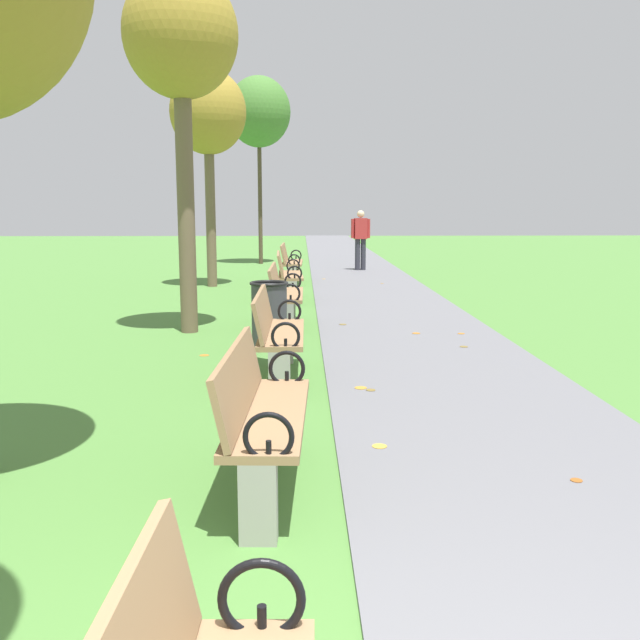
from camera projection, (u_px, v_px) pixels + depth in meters
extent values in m
cube|color=slate|center=(355.00, 269.00, 19.31)|extent=(2.49, 44.00, 0.02)
torus|color=black|center=(262.00, 600.00, 2.10)|extent=(0.27, 0.04, 0.27)
cylinder|color=black|center=(262.00, 624.00, 2.11)|extent=(0.03, 0.03, 0.12)
cube|color=#93704C|center=(270.00, 415.00, 4.35)|extent=(0.51, 1.62, 0.05)
cube|color=#93704C|center=(239.00, 380.00, 4.31)|extent=(0.19, 1.60, 0.40)
cube|color=#99968E|center=(258.00, 502.00, 3.66)|extent=(0.20, 0.13, 0.45)
cube|color=#99968E|center=(279.00, 417.00, 5.12)|extent=(0.20, 0.13, 0.45)
torus|color=black|center=(269.00, 437.00, 3.58)|extent=(0.27, 0.04, 0.27)
cylinder|color=black|center=(269.00, 452.00, 3.59)|extent=(0.03, 0.03, 0.12)
torus|color=black|center=(287.00, 369.00, 5.08)|extent=(0.27, 0.04, 0.27)
cylinder|color=black|center=(287.00, 379.00, 5.09)|extent=(0.03, 0.03, 0.12)
cube|color=#93704C|center=(282.00, 334.00, 7.09)|extent=(0.45, 1.60, 0.05)
cube|color=#93704C|center=(263.00, 312.00, 7.05)|extent=(0.13, 1.60, 0.40)
cube|color=#99968E|center=(279.00, 375.00, 6.40)|extent=(0.20, 0.12, 0.45)
cube|color=#99968E|center=(284.00, 343.00, 7.86)|extent=(0.20, 0.12, 0.45)
torus|color=black|center=(286.00, 336.00, 6.32)|extent=(0.27, 0.03, 0.27)
cylinder|color=black|center=(286.00, 345.00, 6.34)|extent=(0.03, 0.03, 0.12)
torus|color=black|center=(289.00, 311.00, 7.82)|extent=(0.27, 0.03, 0.27)
cylinder|color=black|center=(290.00, 318.00, 7.84)|extent=(0.03, 0.03, 0.12)
cube|color=#93704C|center=(288.00, 295.00, 10.18)|extent=(0.45, 1.60, 0.05)
cube|color=#93704C|center=(275.00, 280.00, 10.14)|extent=(0.13, 1.60, 0.40)
cube|color=#99968E|center=(286.00, 320.00, 9.49)|extent=(0.20, 0.12, 0.45)
cube|color=#99968E|center=(289.00, 305.00, 10.95)|extent=(0.20, 0.12, 0.45)
torus|color=black|center=(291.00, 294.00, 9.41)|extent=(0.27, 0.03, 0.27)
cylinder|color=black|center=(291.00, 299.00, 9.42)|extent=(0.03, 0.03, 0.12)
torus|color=black|center=(293.00, 281.00, 10.91)|extent=(0.27, 0.03, 0.27)
cylinder|color=black|center=(293.00, 286.00, 10.92)|extent=(0.03, 0.03, 0.12)
cube|color=#93704C|center=(291.00, 275.00, 13.00)|extent=(0.49, 1.61, 0.05)
cube|color=#93704C|center=(280.00, 263.00, 12.96)|extent=(0.17, 1.60, 0.40)
cube|color=#99968E|center=(291.00, 294.00, 12.31)|extent=(0.20, 0.13, 0.45)
cube|color=#99968E|center=(290.00, 284.00, 13.77)|extent=(0.20, 0.13, 0.45)
torus|color=black|center=(295.00, 273.00, 12.24)|extent=(0.27, 0.04, 0.27)
cylinder|color=black|center=(295.00, 278.00, 12.25)|extent=(0.03, 0.03, 0.12)
torus|color=black|center=(293.00, 266.00, 13.74)|extent=(0.27, 0.04, 0.27)
cylinder|color=black|center=(293.00, 270.00, 13.75)|extent=(0.03, 0.03, 0.12)
cube|color=#93704C|center=(293.00, 263.00, 15.90)|extent=(0.47, 1.61, 0.05)
cube|color=#93704C|center=(284.00, 253.00, 15.86)|extent=(0.15, 1.60, 0.40)
cube|color=#99968E|center=(292.00, 277.00, 15.21)|extent=(0.20, 0.12, 0.45)
cube|color=#99968E|center=(294.00, 271.00, 16.67)|extent=(0.20, 0.12, 0.45)
torus|color=black|center=(294.00, 260.00, 15.13)|extent=(0.27, 0.03, 0.27)
cylinder|color=black|center=(294.00, 264.00, 15.14)|extent=(0.03, 0.03, 0.12)
torus|color=black|center=(296.00, 255.00, 16.63)|extent=(0.27, 0.03, 0.27)
cylinder|color=black|center=(296.00, 259.00, 16.64)|extent=(0.03, 0.03, 0.12)
cylinder|color=brown|center=(186.00, 208.00, 9.55)|extent=(0.24, 0.24, 3.47)
ellipsoid|color=olive|center=(181.00, 34.00, 9.18)|extent=(1.53, 1.53, 1.68)
cylinder|color=brown|center=(211.00, 214.00, 15.11)|extent=(0.21, 0.21, 3.17)
ellipsoid|color=olive|center=(208.00, 112.00, 14.76)|extent=(1.62, 1.62, 1.79)
cylinder|color=#4C3D2D|center=(260.00, 200.00, 21.01)|extent=(0.12, 0.12, 3.86)
ellipsoid|color=#477A33|center=(259.00, 112.00, 20.59)|extent=(1.88, 1.88, 2.07)
cylinder|color=#2D2D38|center=(357.00, 254.00, 18.99)|extent=(0.14, 0.14, 0.85)
cylinder|color=#2D2D38|center=(363.00, 254.00, 19.01)|extent=(0.14, 0.14, 0.85)
cube|color=#B22D2D|center=(361.00, 228.00, 18.88)|extent=(0.36, 0.26, 0.56)
sphere|color=beige|center=(361.00, 214.00, 18.82)|extent=(0.20, 0.20, 0.20)
cylinder|color=#B22D2D|center=(353.00, 229.00, 18.85)|extent=(0.09, 0.09, 0.52)
cylinder|color=#B22D2D|center=(369.00, 228.00, 18.92)|extent=(0.09, 0.09, 0.52)
cylinder|color=#38383D|center=(269.00, 317.00, 8.64)|extent=(0.44, 0.44, 0.80)
torus|color=black|center=(269.00, 283.00, 8.57)|extent=(0.48, 0.48, 0.04)
cylinder|color=#AD6B23|center=(416.00, 333.00, 9.60)|extent=(0.13, 0.13, 0.00)
cylinder|color=#AD6B23|center=(204.00, 355.00, 8.29)|extent=(0.17, 0.17, 0.00)
cylinder|color=brown|center=(371.00, 390.00, 6.65)|extent=(0.11, 0.11, 0.00)
cylinder|color=#BC842D|center=(382.00, 283.00, 15.75)|extent=(0.10, 0.10, 0.00)
cylinder|color=#BC842D|center=(361.00, 388.00, 6.73)|extent=(0.14, 0.14, 0.00)
cylinder|color=#BC842D|center=(287.00, 363.00, 7.86)|extent=(0.15, 0.15, 0.00)
cylinder|color=#BC842D|center=(324.00, 279.00, 16.69)|extent=(0.12, 0.12, 0.00)
cylinder|color=brown|center=(343.00, 324.00, 10.32)|extent=(0.15, 0.15, 0.00)
cylinder|color=#93511E|center=(123.00, 600.00, 3.15)|extent=(0.09, 0.09, 0.00)
cylinder|color=gold|center=(379.00, 446.00, 5.10)|extent=(0.12, 0.12, 0.00)
cylinder|color=#AD6B23|center=(461.00, 334.00, 9.58)|extent=(0.13, 0.13, 0.00)
cylinder|color=brown|center=(464.00, 347.00, 8.69)|extent=(0.15, 0.15, 0.00)
cylinder|color=#93511E|center=(576.00, 480.00, 4.47)|extent=(0.09, 0.09, 0.00)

